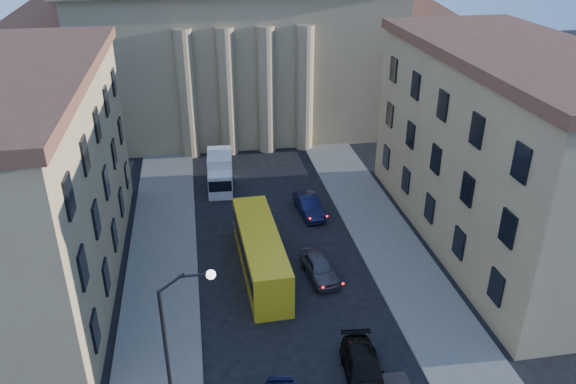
# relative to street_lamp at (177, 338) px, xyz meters

# --- Properties ---
(sidewalk_left) EXTENTS (5.00, 60.00, 0.15)m
(sidewalk_left) POSITION_rel_street_lamp_xyz_m (-1.53, 10.00, -5.21)
(sidewalk_left) COLOR #595852
(sidewalk_left) RESTS_ON ground
(sidewalk_right) EXTENTS (5.00, 60.00, 0.15)m
(sidewalk_right) POSITION_rel_street_lamp_xyz_m (15.47, 10.00, -5.21)
(sidewalk_right) COLOR #595852
(sidewalk_right) RESTS_ON ground
(church) EXTENTS (68.02, 28.76, 36.60)m
(church) POSITION_rel_street_lamp_xyz_m (6.97, 47.47, 6.59)
(church) COLOR #897354
(church) RESTS_ON ground
(building_left) EXTENTS (11.60, 26.60, 14.70)m
(building_left) POSITION_rel_street_lamp_xyz_m (-10.03, 14.00, 2.14)
(building_left) COLOR tan
(building_left) RESTS_ON ground
(building_right) EXTENTS (11.60, 26.60, 14.70)m
(building_right) POSITION_rel_street_lamp_xyz_m (23.97, 14.00, 2.14)
(building_right) COLOR tan
(building_right) RESTS_ON ground
(street_lamp) EXTENTS (2.62, 0.44, 8.83)m
(street_lamp) POSITION_rel_street_lamp_xyz_m (0.00, 0.00, 0.00)
(street_lamp) COLOR black
(street_lamp) RESTS_ON ground
(car_right_mid) EXTENTS (2.49, 5.17, 1.45)m
(car_right_mid) POSITION_rel_street_lamp_xyz_m (9.52, 1.12, -4.56)
(car_right_mid) COLOR black
(car_right_mid) RESTS_ON ground
(car_right_far) EXTENTS (2.30, 4.65, 1.52)m
(car_right_far) POSITION_rel_street_lamp_xyz_m (9.33, 11.01, -4.52)
(car_right_far) COLOR #444348
(car_right_far) RESTS_ON ground
(car_right_distant) EXTENTS (2.02, 4.81, 1.54)m
(car_right_distant) POSITION_rel_street_lamp_xyz_m (10.47, 20.10, -4.51)
(car_right_distant) COLOR black
(car_right_distant) RESTS_ON ground
(city_bus) EXTENTS (2.91, 11.23, 3.14)m
(city_bus) POSITION_rel_street_lamp_xyz_m (5.38, 12.34, -3.60)
(city_bus) COLOR gold
(city_bus) RESTS_ON ground
(box_truck) EXTENTS (2.51, 5.66, 3.04)m
(box_truck) POSITION_rel_street_lamp_xyz_m (3.47, 26.61, -3.85)
(box_truck) COLOR silver
(box_truck) RESTS_ON ground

